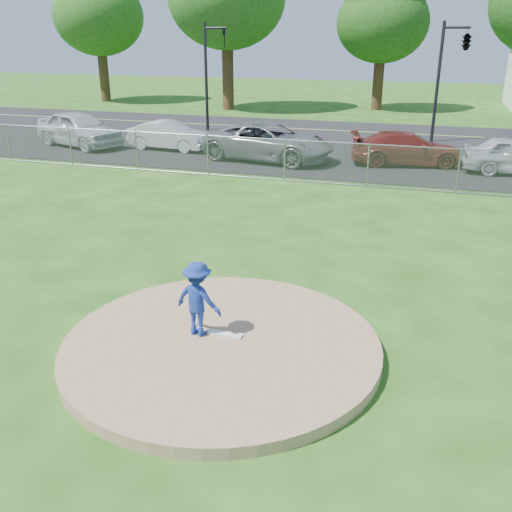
% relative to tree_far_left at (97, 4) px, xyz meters
% --- Properties ---
extents(ground, '(120.00, 120.00, 0.00)m').
position_rel_tree_far_left_xyz_m(ground, '(22.00, -23.00, -7.06)').
color(ground, '#1D4D10').
rests_on(ground, ground).
extents(pitchers_mound, '(5.40, 5.40, 0.20)m').
position_rel_tree_far_left_xyz_m(pitchers_mound, '(22.00, -33.00, -6.96)').
color(pitchers_mound, '#9A7754').
rests_on(pitchers_mound, ground).
extents(pitching_rubber, '(0.60, 0.15, 0.04)m').
position_rel_tree_far_left_xyz_m(pitching_rubber, '(22.00, -32.80, -6.84)').
color(pitching_rubber, white).
rests_on(pitching_rubber, pitchers_mound).
extents(chain_link_fence, '(40.00, 0.06, 1.50)m').
position_rel_tree_far_left_xyz_m(chain_link_fence, '(22.00, -21.00, -6.31)').
color(chain_link_fence, gray).
rests_on(chain_link_fence, ground).
extents(parking_lot, '(50.00, 8.00, 0.01)m').
position_rel_tree_far_left_xyz_m(parking_lot, '(22.00, -16.50, -7.05)').
color(parking_lot, black).
rests_on(parking_lot, ground).
extents(street, '(60.00, 7.00, 0.01)m').
position_rel_tree_far_left_xyz_m(street, '(22.00, -9.00, -7.06)').
color(street, black).
rests_on(street, ground).
extents(tree_far_left, '(6.72, 6.72, 10.74)m').
position_rel_tree_far_left_xyz_m(tree_far_left, '(0.00, 0.00, 0.00)').
color(tree_far_left, '#392714').
rests_on(tree_far_left, ground).
extents(tree_center, '(6.16, 6.16, 9.84)m').
position_rel_tree_far_left_xyz_m(tree_center, '(21.00, 1.00, -0.59)').
color(tree_center, '#3A2315').
rests_on(tree_center, ground).
extents(traffic_signal_left, '(1.28, 0.20, 5.60)m').
position_rel_tree_far_left_xyz_m(traffic_signal_left, '(13.24, -11.00, -3.70)').
color(traffic_signal_left, black).
rests_on(traffic_signal_left, ground).
extents(traffic_signal_center, '(1.42, 2.48, 5.60)m').
position_rel_tree_far_left_xyz_m(traffic_signal_center, '(25.97, -11.00, -2.45)').
color(traffic_signal_center, black).
rests_on(traffic_signal_center, ground).
extents(pitcher, '(0.94, 0.65, 1.33)m').
position_rel_tree_far_left_xyz_m(pitcher, '(21.54, -32.87, -6.19)').
color(pitcher, navy).
rests_on(pitcher, pitchers_mound).
extents(traffic_cone, '(0.32, 0.32, 0.62)m').
position_rel_tree_far_left_xyz_m(traffic_cone, '(16.22, -18.36, -6.74)').
color(traffic_cone, '#E1570B').
rests_on(traffic_cone, parking_lot).
extents(parked_car_silver, '(5.15, 3.47, 1.63)m').
position_rel_tree_far_left_xyz_m(parked_car_silver, '(8.95, -17.26, -6.24)').
color(parked_car_silver, silver).
rests_on(parked_car_silver, parking_lot).
extents(parked_car_white, '(3.99, 1.68, 1.28)m').
position_rel_tree_far_left_xyz_m(parked_car_white, '(13.41, -16.77, -6.41)').
color(parked_car_white, silver).
rests_on(parked_car_white, parking_lot).
extents(parked_car_gray, '(5.85, 3.38, 1.53)m').
position_rel_tree_far_left_xyz_m(parked_car_gray, '(18.45, -17.73, -6.28)').
color(parked_car_gray, slate).
rests_on(parked_car_gray, parking_lot).
extents(parked_car_darkred, '(4.82, 2.75, 1.32)m').
position_rel_tree_far_left_xyz_m(parked_car_darkred, '(24.10, -16.89, -6.39)').
color(parked_car_darkred, maroon).
rests_on(parked_car_darkred, parking_lot).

